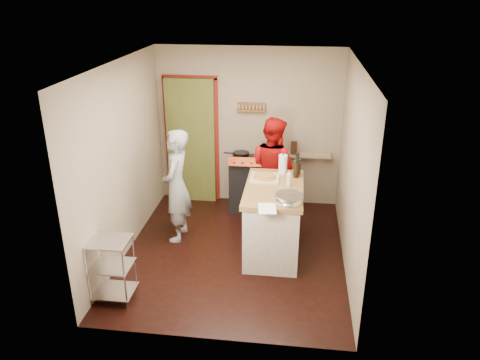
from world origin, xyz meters
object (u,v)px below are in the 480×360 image
object	(u,v)px
island	(273,218)
person_stripe	(176,186)
stove	(249,183)
wire_shelving	(111,267)
person_red	(272,168)

from	to	relation	value
island	person_stripe	distance (m)	1.45
stove	person_stripe	xyz separation A→B (m)	(-0.92, -1.10, 0.38)
wire_shelving	island	xyz separation A→B (m)	(1.81, 1.30, 0.08)
stove	person_red	distance (m)	0.58
person_red	island	bearing A→B (deg)	131.54
stove	person_red	world-z (taller)	person_red
stove	island	xyz separation A→B (m)	(0.48, -1.32, 0.07)
wire_shelving	person_red	world-z (taller)	person_red
wire_shelving	island	size ratio (longest dim) A/B	0.55
stove	person_red	xyz separation A→B (m)	(0.39, -0.22, 0.37)
wire_shelving	person_red	bearing A→B (deg)	54.44
stove	island	bearing A→B (deg)	-70.13
stove	wire_shelving	distance (m)	2.94
wire_shelving	island	bearing A→B (deg)	35.73
stove	wire_shelving	xyz separation A→B (m)	(-1.33, -2.62, -0.01)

